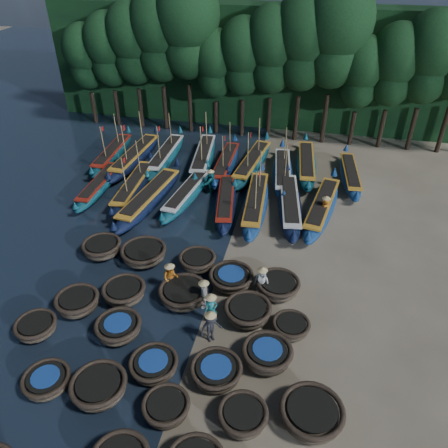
% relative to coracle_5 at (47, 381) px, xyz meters
% --- Properties ---
extents(ground, '(120.00, 120.00, 0.00)m').
position_rel_coracle_5_xyz_m(ground, '(5.06, 6.58, -0.38)').
color(ground, gray).
rests_on(ground, ground).
extents(foliage_wall, '(40.00, 3.00, 10.00)m').
position_rel_coracle_5_xyz_m(foliage_wall, '(5.06, 30.08, 4.62)').
color(foliage_wall, black).
rests_on(foliage_wall, ground).
extents(coracle_5, '(1.91, 1.91, 0.66)m').
position_rel_coracle_5_xyz_m(coracle_5, '(0.00, 0.00, 0.00)').
color(coracle_5, '#4F4231').
rests_on(coracle_5, ground).
extents(coracle_6, '(2.24, 2.24, 0.78)m').
position_rel_coracle_5_xyz_m(coracle_6, '(2.17, 0.15, 0.06)').
color(coracle_6, '#4F4231').
rests_on(coracle_6, ground).
extents(coracle_7, '(1.94, 1.94, 0.69)m').
position_rel_coracle_5_xyz_m(coracle_7, '(4.97, -0.09, 0.01)').
color(coracle_7, '#4F4231').
rests_on(coracle_7, ground).
extents(coracle_8, '(1.89, 1.89, 0.75)m').
position_rel_coracle_5_xyz_m(coracle_8, '(7.82, 0.16, 0.05)').
color(coracle_8, '#4F4231').
rests_on(coracle_8, ground).
extents(coracle_9, '(2.70, 2.70, 0.79)m').
position_rel_coracle_5_xyz_m(coracle_9, '(10.26, 0.78, 0.07)').
color(coracle_9, '#4F4231').
rests_on(coracle_9, ground).
extents(coracle_10, '(1.88, 1.88, 0.69)m').
position_rel_coracle_5_xyz_m(coracle_10, '(-1.97, 2.42, 0.01)').
color(coracle_10, '#4F4231').
rests_on(coracle_10, ground).
extents(coracle_11, '(2.10, 2.10, 0.78)m').
position_rel_coracle_5_xyz_m(coracle_11, '(1.67, 3.12, 0.07)').
color(coracle_11, '#4F4231').
rests_on(coracle_11, ground).
extents(coracle_12, '(2.49, 2.49, 0.67)m').
position_rel_coracle_5_xyz_m(coracle_12, '(3.86, 1.62, 0.01)').
color(coracle_12, '#4F4231').
rests_on(coracle_12, ground).
extents(coracle_13, '(2.63, 2.63, 0.71)m').
position_rel_coracle_5_xyz_m(coracle_13, '(6.42, 1.86, 0.03)').
color(coracle_13, '#4F4231').
rests_on(coracle_13, ground).
extents(coracle_14, '(2.53, 2.53, 0.84)m').
position_rel_coracle_5_xyz_m(coracle_14, '(8.31, 3.06, 0.11)').
color(coracle_14, '#4F4231').
rests_on(coracle_14, ground).
extents(coracle_15, '(2.10, 2.10, 0.83)m').
position_rel_coracle_5_xyz_m(coracle_15, '(-0.86, 4.16, 0.09)').
color(coracle_15, '#4F4231').
rests_on(coracle_15, ground).
extents(coracle_16, '(2.25, 2.25, 0.82)m').
position_rel_coracle_5_xyz_m(coracle_16, '(1.01, 5.30, 0.09)').
color(coracle_16, '#4F4231').
rests_on(coracle_16, ground).
extents(coracle_17, '(2.68, 2.68, 0.82)m').
position_rel_coracle_5_xyz_m(coracle_17, '(3.85, 5.81, 0.09)').
color(coracle_17, '#4F4231').
rests_on(coracle_17, ground).
extents(coracle_18, '(2.24, 2.24, 0.83)m').
position_rel_coracle_5_xyz_m(coracle_18, '(7.10, 5.31, 0.09)').
color(coracle_18, '#4F4231').
rests_on(coracle_18, ground).
extents(coracle_19, '(2.00, 2.00, 0.66)m').
position_rel_coracle_5_xyz_m(coracle_19, '(9.13, 4.90, -0.00)').
color(coracle_19, '#4F4231').
rests_on(coracle_19, ground).
extents(coracle_20, '(2.23, 2.23, 0.79)m').
position_rel_coracle_5_xyz_m(coracle_20, '(-1.62, 8.36, 0.07)').
color(coracle_20, '#4F4231').
rests_on(coracle_20, ground).
extents(coracle_21, '(2.50, 2.50, 0.82)m').
position_rel_coracle_5_xyz_m(coracle_21, '(0.83, 8.37, 0.09)').
color(coracle_21, '#4F4231').
rests_on(coracle_21, ground).
extents(coracle_22, '(2.40, 2.40, 0.77)m').
position_rel_coracle_5_xyz_m(coracle_22, '(3.85, 8.39, 0.06)').
color(coracle_22, '#4F4231').
rests_on(coracle_22, ground).
extents(coracle_23, '(2.83, 2.83, 0.75)m').
position_rel_coracle_5_xyz_m(coracle_23, '(5.88, 7.45, 0.05)').
color(coracle_23, '#4F4231').
rests_on(coracle_23, ground).
extents(coracle_24, '(2.27, 2.27, 0.76)m').
position_rel_coracle_5_xyz_m(coracle_24, '(8.25, 7.38, 0.05)').
color(coracle_24, '#4F4231').
rests_on(coracle_24, ground).
extents(long_boat_1, '(1.42, 7.26, 1.28)m').
position_rel_coracle_5_xyz_m(long_boat_1, '(-4.84, 14.81, 0.11)').
color(long_boat_1, '#105060').
rests_on(long_boat_1, ground).
extents(long_boat_2, '(1.78, 8.09, 3.44)m').
position_rel_coracle_5_xyz_m(long_boat_2, '(-2.42, 14.97, 0.17)').
color(long_boat_2, '#0E1E36').
rests_on(long_boat_2, ground).
extents(long_boat_3, '(2.69, 8.84, 1.57)m').
position_rel_coracle_5_xyz_m(long_boat_3, '(-0.82, 13.76, 0.22)').
color(long_boat_3, '#0E1E36').
rests_on(long_boat_3, ground).
extents(long_boat_4, '(2.30, 7.70, 1.36)m').
position_rel_coracle_5_xyz_m(long_boat_4, '(1.35, 14.94, 0.14)').
color(long_boat_4, '#105060').
rests_on(long_boat_4, ground).
extents(long_boat_5, '(2.54, 7.52, 1.34)m').
position_rel_coracle_5_xyz_m(long_boat_5, '(4.06, 14.52, 0.13)').
color(long_boat_5, '#0E1E36').
rests_on(long_boat_5, ground).
extents(long_boat_6, '(2.01, 8.63, 3.67)m').
position_rel_coracle_5_xyz_m(long_boat_6, '(5.98, 14.65, 0.20)').
color(long_boat_6, navy).
rests_on(long_boat_6, ground).
extents(long_boat_7, '(2.60, 8.37, 1.49)m').
position_rel_coracle_5_xyz_m(long_boat_7, '(8.12, 14.95, 0.19)').
color(long_boat_7, '#0E1E36').
rests_on(long_boat_7, ground).
extents(long_boat_8, '(2.81, 8.37, 1.49)m').
position_rel_coracle_5_xyz_m(long_boat_8, '(10.12, 15.03, 0.19)').
color(long_boat_8, navy).
rests_on(long_boat_8, ground).
extents(long_boat_9, '(1.77, 7.92, 3.37)m').
position_rel_coracle_5_xyz_m(long_boat_9, '(-6.03, 19.49, 0.16)').
color(long_boat_9, '#105060').
rests_on(long_boat_9, ground).
extents(long_boat_10, '(2.02, 8.84, 3.76)m').
position_rel_coracle_5_xyz_m(long_boat_10, '(-4.05, 19.31, 0.22)').
color(long_boat_10, '#0E1E36').
rests_on(long_boat_10, ground).
extents(long_boat_11, '(1.52, 8.34, 3.54)m').
position_rel_coracle_5_xyz_m(long_boat_11, '(-1.88, 20.06, 0.18)').
color(long_boat_11, '#105060').
rests_on(long_boat_11, ground).
extents(long_boat_12, '(2.52, 8.66, 3.70)m').
position_rel_coracle_5_xyz_m(long_boat_12, '(1.04, 20.36, 0.21)').
color(long_boat_12, '#105060').
rests_on(long_boat_12, ground).
extents(long_boat_13, '(1.48, 7.90, 3.35)m').
position_rel_coracle_5_xyz_m(long_boat_13, '(2.91, 19.76, 0.15)').
color(long_boat_13, navy).
rests_on(long_boat_13, ground).
extents(long_boat_14, '(2.55, 8.57, 3.67)m').
position_rel_coracle_5_xyz_m(long_boat_14, '(4.85, 20.15, 0.20)').
color(long_boat_14, '#105060').
rests_on(long_boat_14, ground).
extents(long_boat_15, '(2.37, 8.20, 3.51)m').
position_rel_coracle_5_xyz_m(long_boat_15, '(7.21, 19.22, 0.18)').
color(long_boat_15, navy).
rests_on(long_boat_15, ground).
extents(long_boat_16, '(2.13, 8.34, 1.47)m').
position_rel_coracle_5_xyz_m(long_boat_16, '(8.79, 20.90, 0.18)').
color(long_boat_16, '#105060').
rests_on(long_boat_16, ground).
extents(long_boat_17, '(1.94, 7.45, 1.32)m').
position_rel_coracle_5_xyz_m(long_boat_17, '(11.95, 20.00, 0.12)').
color(long_boat_17, navy).
rests_on(long_boat_17, ground).
extents(fisherman_0, '(0.83, 0.62, 1.74)m').
position_rel_coracle_5_xyz_m(fisherman_0, '(7.47, 7.17, 0.46)').
color(fisherman_0, silver).
rests_on(fisherman_0, ground).
extents(fisherman_1, '(0.69, 0.58, 1.82)m').
position_rel_coracle_5_xyz_m(fisherman_1, '(5.51, 4.73, 0.54)').
color(fisherman_1, '#1B6F73').
rests_on(fisherman_1, ground).
extents(fisherman_2, '(0.88, 0.75, 1.79)m').
position_rel_coracle_5_xyz_m(fisherman_2, '(3.03, 6.41, 0.47)').
color(fisherman_2, '#C76D1A').
rests_on(fisherman_2, ground).
extents(fisherman_3, '(1.16, 1.13, 1.80)m').
position_rel_coracle_5_xyz_m(fisherman_3, '(5.75, 3.71, 0.46)').
color(fisherman_3, black).
rests_on(fisherman_3, ground).
extents(fisherman_4, '(0.61, 0.97, 1.74)m').
position_rel_coracle_5_xyz_m(fisherman_4, '(4.94, 5.65, 0.46)').
color(fisherman_4, silver).
rests_on(fisherman_4, ground).
extents(fisherman_5, '(0.80, 1.60, 1.86)m').
position_rel_coracle_5_xyz_m(fisherman_5, '(2.64, 16.31, 0.48)').
color(fisherman_5, '#1B6F73').
rests_on(fisherman_5, ground).
extents(fisherman_6, '(0.66, 0.88, 1.83)m').
position_rel_coracle_5_xyz_m(fisherman_6, '(10.30, 14.48, 0.50)').
color(fisherman_6, '#C76D1A').
rests_on(fisherman_6, ground).
extents(tree_0, '(3.68, 3.68, 8.68)m').
position_rel_coracle_5_xyz_m(tree_0, '(-10.94, 26.58, 5.59)').
color(tree_0, black).
rests_on(tree_0, ground).
extents(tree_1, '(4.09, 4.09, 9.65)m').
position_rel_coracle_5_xyz_m(tree_1, '(-8.64, 26.58, 6.27)').
color(tree_1, black).
rests_on(tree_1, ground).
extents(tree_2, '(4.51, 4.51, 10.63)m').
position_rel_coracle_5_xyz_m(tree_2, '(-6.34, 26.58, 6.94)').
color(tree_2, black).
rests_on(tree_2, ground).
extents(tree_3, '(4.92, 4.92, 11.60)m').
position_rel_coracle_5_xyz_m(tree_3, '(-4.04, 26.58, 7.62)').
color(tree_3, black).
rests_on(tree_3, ground).
extents(tree_4, '(5.34, 5.34, 12.58)m').
position_rel_coracle_5_xyz_m(tree_4, '(-1.74, 26.58, 8.29)').
color(tree_4, black).
rests_on(tree_4, ground).
extents(tree_5, '(3.68, 3.68, 8.68)m').
position_rel_coracle_5_xyz_m(tree_5, '(0.56, 26.58, 5.59)').
color(tree_5, black).
rests_on(tree_5, ground).
extents(tree_6, '(4.09, 4.09, 9.65)m').
position_rel_coracle_5_xyz_m(tree_6, '(2.86, 26.58, 6.27)').
color(tree_6, black).
rests_on(tree_6, ground).
extents(tree_7, '(4.51, 4.51, 10.63)m').
position_rel_coracle_5_xyz_m(tree_7, '(5.16, 26.58, 6.94)').
color(tree_7, black).
rests_on(tree_7, ground).
extents(tree_8, '(4.92, 4.92, 11.60)m').
position_rel_coracle_5_xyz_m(tree_8, '(7.46, 26.58, 7.62)').
color(tree_8, black).
rests_on(tree_8, ground).
extents(tree_9, '(5.34, 5.34, 12.58)m').
position_rel_coracle_5_xyz_m(tree_9, '(9.76, 26.58, 8.29)').
color(tree_9, black).
rests_on(tree_9, ground).
extents(tree_10, '(3.68, 3.68, 8.68)m').
position_rel_coracle_5_xyz_m(tree_10, '(12.06, 26.58, 5.59)').
color(tree_10, black).
rests_on(tree_10, ground).
extents(tree_11, '(4.09, 4.09, 9.65)m').
position_rel_coracle_5_xyz_m(tree_11, '(14.36, 26.58, 6.27)').
color(tree_11, black).
rests_on(tree_11, ground).
extents(tree_12, '(4.51, 4.51, 10.63)m').
position_rel_coracle_5_xyz_m(tree_12, '(16.66, 26.58, 6.94)').
color(tree_12, black).
rests_on(tree_12, ground).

